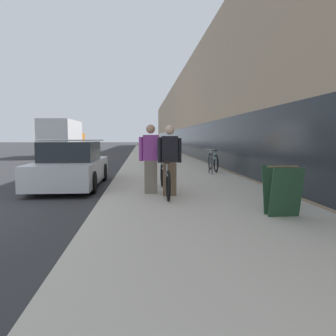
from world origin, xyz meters
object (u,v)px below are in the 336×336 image
at_px(tandem_bicycle, 165,178).
at_px(person_rider, 170,160).
at_px(sandwich_board_sign, 282,191).
at_px(person_bystander, 151,159).
at_px(bike_rack_hoop, 211,161).
at_px(moving_truck, 63,139).
at_px(cruiser_bike_nearest, 213,162).
at_px(parked_sedan_curbside, 72,166).

distance_m(tandem_bicycle, person_rider, 0.62).
height_order(person_rider, sandwich_board_sign, person_rider).
height_order(tandem_bicycle, person_bystander, person_bystander).
relative_size(tandem_bicycle, bike_rack_hoop, 3.41).
bearing_deg(bike_rack_hoop, person_bystander, -119.71).
bearing_deg(tandem_bicycle, moving_truck, 110.11).
xyz_separation_m(sandwich_board_sign, moving_truck, (-8.69, 21.06, 0.89)).
relative_size(person_rider, sandwich_board_sign, 1.88).
bearing_deg(cruiser_bike_nearest, sandwich_board_sign, -93.61).
height_order(tandem_bicycle, person_rider, person_rider).
bearing_deg(tandem_bicycle, parked_sedan_curbside, 143.56).
relative_size(person_rider, moving_truck, 0.23).
xyz_separation_m(tandem_bicycle, moving_truck, (-6.77, 18.47, 0.97)).
bearing_deg(sandwich_board_sign, person_rider, 129.68).
bearing_deg(parked_sedan_curbside, sandwich_board_sign, -44.71).
xyz_separation_m(tandem_bicycle, sandwich_board_sign, (1.92, -2.59, 0.08)).
bearing_deg(bike_rack_hoop, cruiser_bike_nearest, 73.00).
height_order(tandem_bicycle, moving_truck, moving_truck).
bearing_deg(person_bystander, moving_truck, 109.13).
bearing_deg(bike_rack_hoop, parked_sedan_curbside, -154.83).
height_order(person_rider, moving_truck, moving_truck).
distance_m(parked_sedan_curbside, moving_truck, 16.97).
xyz_separation_m(cruiser_bike_nearest, parked_sedan_curbside, (-5.14, -3.35, 0.14)).
bearing_deg(tandem_bicycle, bike_rack_hoop, 63.93).
bearing_deg(bike_rack_hoop, sandwich_board_sign, -91.40).
bearing_deg(person_bystander, cruiser_bike_nearest, 62.67).
relative_size(sandwich_board_sign, moving_truck, 0.12).
height_order(bike_rack_hoop, moving_truck, moving_truck).
height_order(bike_rack_hoop, cruiser_bike_nearest, cruiser_bike_nearest).
relative_size(cruiser_bike_nearest, parked_sedan_curbside, 0.42).
bearing_deg(tandem_bicycle, person_rider, -76.57).
height_order(person_bystander, parked_sedan_curbside, person_bystander).
bearing_deg(bike_rack_hoop, tandem_bicycle, -116.07).
xyz_separation_m(tandem_bicycle, cruiser_bike_nearest, (2.42, 5.36, 0.01)).
distance_m(person_rider, bike_rack_hoop, 5.07).
xyz_separation_m(bike_rack_hoop, cruiser_bike_nearest, (0.33, 1.09, -0.13)).
xyz_separation_m(person_rider, moving_truck, (-6.86, 18.85, 0.49)).
relative_size(bike_rack_hoop, parked_sedan_curbside, 0.19).
bearing_deg(person_bystander, person_rider, -39.70).
bearing_deg(moving_truck, parked_sedan_curbside, -76.20).
height_order(person_bystander, moving_truck, moving_truck).
height_order(sandwich_board_sign, parked_sedan_curbside, parked_sedan_curbside).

